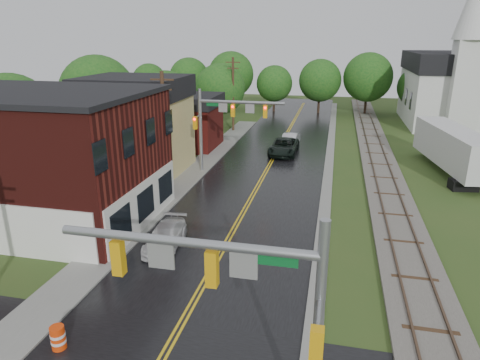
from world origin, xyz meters
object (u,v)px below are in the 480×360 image
(traffic_signal_far, at_px, (224,116))
(brick_building, at_px, (39,157))
(tree_left_a, at_px, (13,118))
(construction_barrel, at_px, (58,338))
(sedan_silver, at_px, (290,141))
(utility_pole_b, at_px, (165,130))
(tree_left_c, at_px, (167,98))
(pickup_white, at_px, (165,237))
(tree_left_b, at_px, (99,95))
(utility_pole_c, at_px, (233,93))
(church, at_px, (451,81))
(suv_dark, at_px, (284,147))
(tree_left_e, at_px, (221,90))
(traffic_signal_near, at_px, (239,289))
(semi_trailer, at_px, (453,147))

(traffic_signal_far, bearing_deg, brick_building, -126.92)
(tree_left_a, xyz_separation_m, construction_barrel, (15.78, -17.90, -4.63))
(tree_left_a, bearing_deg, sedan_silver, 36.43)
(utility_pole_b, relative_size, tree_left_a, 1.04)
(tree_left_c, distance_m, pickup_white, 29.38)
(utility_pole_b, height_order, tree_left_b, tree_left_b)
(utility_pole_c, relative_size, tree_left_b, 0.93)
(church, relative_size, pickup_white, 4.69)
(tree_left_c, height_order, suv_dark, tree_left_c)
(pickup_white, bearing_deg, sedan_silver, 75.22)
(utility_pole_c, bearing_deg, tree_left_a, -120.55)
(utility_pole_c, relative_size, tree_left_e, 1.10)
(tree_left_a, xyz_separation_m, sedan_silver, (20.91, 15.43, -4.39))
(utility_pole_b, bearing_deg, sedan_silver, 62.85)
(utility_pole_b, xyz_separation_m, utility_pole_c, (0.00, 22.00, 0.00))
(sedan_silver, height_order, pickup_white, sedan_silver)
(tree_left_e, bearing_deg, construction_barrel, -83.50)
(tree_left_e, bearing_deg, tree_left_c, -129.81)
(utility_pole_c, height_order, sedan_silver, utility_pole_c)
(traffic_signal_near, height_order, tree_left_b, tree_left_b)
(utility_pole_b, height_order, suv_dark, utility_pole_b)
(tree_left_b, bearing_deg, brick_building, -72.39)
(suv_dark, height_order, semi_trailer, semi_trailer)
(semi_trailer, bearing_deg, pickup_white, -135.77)
(traffic_signal_near, relative_size, tree_left_a, 0.85)
(brick_building, xyz_separation_m, semi_trailer, (28.26, 16.29, -1.86))
(church, xyz_separation_m, utility_pole_c, (-26.80, -9.74, -1.11))
(construction_barrel, bearing_deg, tree_left_c, 105.23)
(tree_left_b, height_order, tree_left_e, tree_left_b)
(utility_pole_b, distance_m, suv_dark, 14.89)
(tree_left_c, bearing_deg, tree_left_b, -116.56)
(pickup_white, distance_m, construction_barrel, 8.81)
(brick_building, distance_m, tree_left_b, 17.80)
(traffic_signal_far, bearing_deg, suv_dark, 59.30)
(church, bearing_deg, traffic_signal_far, -131.27)
(tree_left_e, bearing_deg, traffic_signal_near, -74.32)
(tree_left_b, height_order, semi_trailer, tree_left_b)
(utility_pole_c, xyz_separation_m, construction_barrel, (2.73, -40.00, -4.23))
(sedan_silver, bearing_deg, semi_trailer, -17.29)
(traffic_signal_far, bearing_deg, utility_pole_b, -123.68)
(brick_building, bearing_deg, traffic_signal_far, 53.08)
(tree_left_a, height_order, construction_barrel, tree_left_a)
(traffic_signal_far, height_order, tree_left_c, tree_left_c)
(sedan_silver, relative_size, construction_barrel, 4.49)
(traffic_signal_near, relative_size, semi_trailer, 0.59)
(utility_pole_b, height_order, tree_left_a, utility_pole_b)
(tree_left_e, xyz_separation_m, construction_barrel, (4.78, -41.90, -4.33))
(tree_left_a, height_order, pickup_white, tree_left_a)
(traffic_signal_far, height_order, tree_left_b, tree_left_b)
(traffic_signal_near, distance_m, tree_left_a, 30.66)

